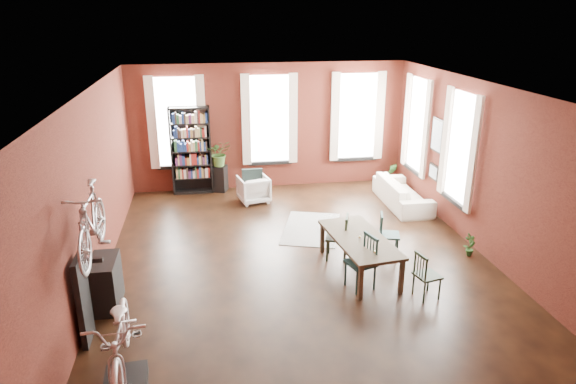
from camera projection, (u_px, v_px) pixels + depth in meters
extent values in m
plane|color=black|center=(301.00, 264.00, 9.48)|extent=(9.00, 9.00, 0.00)
cube|color=silver|center=(303.00, 89.00, 8.40)|extent=(7.00, 9.00, 0.04)
cube|color=#451711|center=(269.00, 127.00, 13.12)|extent=(7.00, 0.04, 3.20)
cube|color=#451711|center=(391.00, 334.00, 4.76)|extent=(7.00, 0.04, 3.20)
cube|color=#451711|center=(92.00, 192.00, 8.41)|extent=(0.04, 9.00, 3.20)
cube|color=#451711|center=(488.00, 172.00, 9.47)|extent=(0.04, 9.00, 3.20)
cube|color=white|center=(177.00, 122.00, 12.68)|extent=(1.00, 0.04, 2.20)
cube|color=beige|center=(177.00, 123.00, 12.62)|extent=(1.40, 0.06, 2.30)
cube|color=white|center=(269.00, 119.00, 13.03)|extent=(1.00, 0.04, 2.20)
cube|color=beige|center=(270.00, 120.00, 12.96)|extent=(1.40, 0.06, 2.30)
cube|color=white|center=(357.00, 116.00, 13.37)|extent=(1.00, 0.04, 2.20)
cube|color=beige|center=(358.00, 117.00, 13.31)|extent=(1.40, 0.06, 2.30)
cube|color=white|center=(462.00, 148.00, 10.32)|extent=(0.04, 1.00, 2.20)
cube|color=beige|center=(459.00, 148.00, 10.31)|extent=(0.06, 1.40, 2.30)
cube|color=white|center=(419.00, 125.00, 12.37)|extent=(0.04, 1.00, 2.20)
cube|color=beige|center=(416.00, 125.00, 12.36)|extent=(0.06, 1.40, 2.30)
cube|color=black|center=(438.00, 135.00, 11.34)|extent=(0.04, 0.55, 0.75)
cube|color=black|center=(434.00, 172.00, 11.63)|extent=(0.04, 0.45, 0.35)
cube|color=#453A29|center=(359.00, 254.00, 9.11)|extent=(1.11, 2.01, 0.65)
cube|color=#1A3A39|center=(361.00, 263.00, 8.52)|extent=(0.54, 0.54, 0.93)
cube|color=#1E2F1B|center=(337.00, 237.00, 9.55)|extent=(0.51, 0.51, 0.87)
cube|color=#1C2F1C|center=(427.00, 275.00, 8.26)|extent=(0.44, 0.44, 0.79)
cube|color=#1B3C3B|center=(389.00, 235.00, 9.70)|extent=(0.47, 0.47, 0.82)
cube|color=black|center=(191.00, 151.00, 12.80)|extent=(1.00, 0.32, 2.20)
imported|color=silver|center=(253.00, 188.00, 12.41)|extent=(0.81, 0.77, 0.71)
imported|color=beige|center=(403.00, 189.00, 12.20)|extent=(0.61, 2.08, 0.81)
cube|color=black|center=(311.00, 228.00, 10.98)|extent=(1.62, 2.06, 0.01)
cube|color=black|center=(126.00, 380.00, 6.40)|extent=(0.55, 0.55, 0.15)
cube|color=black|center=(83.00, 300.00, 7.08)|extent=(0.16, 0.60, 1.30)
cube|color=black|center=(106.00, 283.00, 8.02)|extent=(0.40, 0.80, 0.80)
cube|color=black|center=(220.00, 178.00, 13.16)|extent=(0.43, 0.43, 0.67)
imported|color=#265120|center=(390.00, 181.00, 13.55)|extent=(0.43, 0.68, 0.29)
imported|color=#2A5C25|center=(469.00, 252.00, 9.76)|extent=(0.36, 0.50, 0.16)
imported|color=beige|center=(117.00, 306.00, 6.05)|extent=(0.76, 1.08, 1.96)
imported|color=#A5A8AD|center=(88.00, 199.00, 6.61)|extent=(0.47, 1.00, 1.66)
imported|color=#3C6327|center=(219.00, 156.00, 12.97)|extent=(0.70, 0.76, 0.52)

